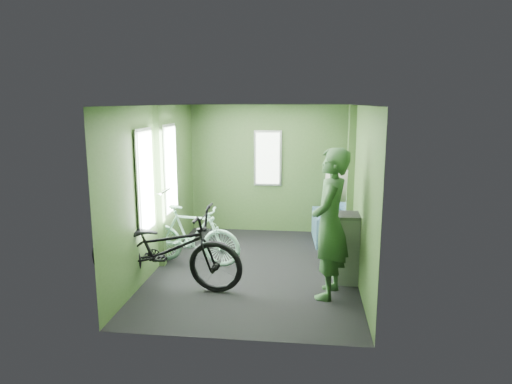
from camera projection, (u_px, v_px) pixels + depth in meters
room at (253, 169)px, 6.30m from camera, size 4.00×4.02×2.31m
bicycle_black at (166, 288)px, 5.84m from camera, size 2.09×0.99×1.13m
bicycle_mint at (193, 264)px, 6.71m from camera, size 1.54×0.72×0.92m
passenger at (330, 224)px, 5.46m from camera, size 0.58×0.76×1.83m
waste_box at (347, 248)px, 5.99m from camera, size 0.27×0.38×0.92m
bench_seat at (332, 224)px, 7.76m from camera, size 0.62×1.03×1.05m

